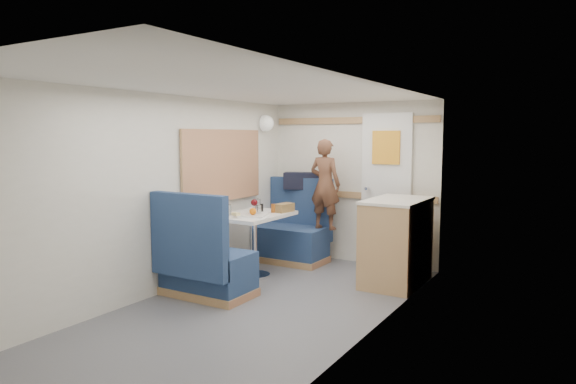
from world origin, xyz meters
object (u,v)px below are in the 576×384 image
Objects in this scene: galley_counter at (396,241)px; tumbler_right at (258,210)px; tray at (254,215)px; pepper_grinder at (262,208)px; cheese_block at (236,214)px; duffel_bag at (302,181)px; tumbler_mid at (258,204)px; dome_light at (266,123)px; tumbler_left at (228,210)px; salt_grinder at (251,211)px; bread_loaf at (284,208)px; person at (325,184)px; beer_glass at (274,208)px; wine_glass at (254,203)px; bench_near at (204,267)px; bench_far at (293,238)px; orange_fruit at (253,211)px; dinette_table at (254,227)px.

tumbler_right is (-1.37, -0.60, 0.31)m from galley_counter.
pepper_grinder is (-0.07, 0.25, 0.04)m from tray.
cheese_block is at bearing -94.99° from pepper_grinder.
duffel_bag reaches higher than tumbler_right.
tumbler_right is (0.29, -0.42, -0.00)m from tumbler_mid.
dome_light is at bearing 119.64° from pepper_grinder.
tumbler_left is (-0.17, 0.08, 0.02)m from cheese_block.
bread_loaf is (0.18, 0.40, 0.00)m from salt_grinder.
tumbler_mid is (-0.63, -0.53, -0.22)m from person.
beer_glass is (0.06, 0.31, 0.04)m from tray.
tumbler_right reaches higher than bread_loaf.
cheese_block is 0.69m from tumbler_mid.
bread_loaf is (0.23, -0.83, -0.24)m from duffel_bag.
tumbler_left is at bearing -155.10° from galley_counter.
tumbler_right is at bearing -20.59° from wine_glass.
tray is 0.05m from salt_grinder.
galley_counter is 1.60m from salt_grinder.
galley_counter reaches higher than tray.
beer_glass is at bearing 79.65° from tumbler_right.
bench_near is 1.27m from bread_loaf.
person reaches higher than tumbler_right.
bench_far is 1.14m from orange_fruit.
tray is (0.09, -1.24, -0.28)m from duffel_bag.
tumbler_right is at bearing 83.27° from bench_near.
bench_far is 0.83m from person.
bench_far reaches higher than tumbler_left.
tumbler_mid reaches higher than tray.
person is at bearing 4.37° from bench_far.
tray is 0.56m from tumbler_mid.
orange_fruit is (0.11, -1.03, 0.48)m from bench_far.
bench_near is 1.14× the size of galley_counter.
galley_counter is at bearing 24.90° from tumbler_left.
bread_loaf is at bearing 79.18° from bench_near.
dinette_table is 1.09m from person.
galley_counter is 1.53m from tumbler_right.
pepper_grinder is 0.41× the size of bread_loaf.
bread_loaf reaches higher than cheese_block.
wine_glass is at bearing -44.98° from dinette_table.
pepper_grinder is 0.25m from salt_grinder.
person is 9.45× the size of tumbler_mid.
cheese_block is 1.01× the size of salt_grinder.
tray is 0.16m from wine_glass.
bread_loaf is (0.21, 0.15, 0.00)m from pepper_grinder.
duffel_bag is at bearing 92.40° from bench_far.
pepper_grinder is at bearing 96.72° from salt_grinder.
dome_light is (-0.39, -0.01, 1.45)m from bench_far.
bench_far reaches higher than tumbler_mid.
orange_fruit is (0.02, -0.05, 0.05)m from tray.
tumbler_right is at bearing -110.08° from bread_loaf.
tumbler_mid is at bearing 116.46° from salt_grinder.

